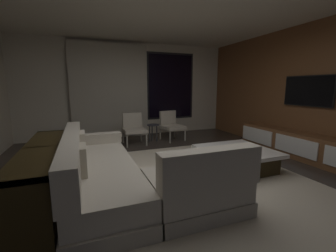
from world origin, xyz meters
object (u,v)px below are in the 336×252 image
(console_table_behind_couch, at_px, (44,173))
(media_console, at_px, (305,147))
(side_stool, at_px, (153,128))
(mounted_tv, at_px, (308,91))
(accent_chair_by_curtain, at_px, (134,127))
(sectional_couch, at_px, (123,176))
(book_stack_on_coffee_table, at_px, (233,150))
(coffee_table, at_px, (236,159))
(accent_chair_near_window, at_px, (171,124))

(console_table_behind_couch, bearing_deg, media_console, 1.72)
(side_stool, relative_size, mounted_tv, 0.43)
(accent_chair_by_curtain, relative_size, mounted_tv, 0.74)
(sectional_couch, height_order, book_stack_on_coffee_table, sectional_couch)
(coffee_table, bearing_deg, sectional_couch, -171.22)
(accent_chair_near_window, bearing_deg, coffee_table, -84.68)
(mounted_tv, xyz_separation_m, console_table_behind_couch, (-4.74, -0.33, -0.94))
(sectional_couch, bearing_deg, accent_chair_by_curtain, 74.73)
(accent_chair_by_curtain, relative_size, side_stool, 1.70)
(book_stack_on_coffee_table, height_order, accent_chair_by_curtain, accent_chair_by_curtain)
(accent_chair_near_window, bearing_deg, media_console, -54.17)
(accent_chair_near_window, xyz_separation_m, console_table_behind_couch, (-2.71, -2.70, -0.02))
(accent_chair_by_curtain, xyz_separation_m, side_stool, (0.53, 0.03, -0.06))
(sectional_couch, distance_m, media_console, 3.66)
(book_stack_on_coffee_table, height_order, console_table_behind_couch, console_table_behind_couch)
(console_table_behind_couch, bearing_deg, accent_chair_near_window, 44.84)
(coffee_table, relative_size, book_stack_on_coffee_table, 4.34)
(console_table_behind_couch, bearing_deg, book_stack_on_coffee_table, 2.16)
(book_stack_on_coffee_table, xyz_separation_m, accent_chair_by_curtain, (-1.15, 2.51, 0.05))
(sectional_couch, bearing_deg, console_table_behind_couch, 171.93)
(sectional_couch, xyz_separation_m, mounted_tv, (3.83, 0.46, 1.06))
(sectional_couch, distance_m, book_stack_on_coffee_table, 1.91)
(console_table_behind_couch, bearing_deg, coffee_table, 3.58)
(sectional_couch, relative_size, mounted_tv, 2.36)
(accent_chair_near_window, height_order, media_console, accent_chair_near_window)
(coffee_table, height_order, media_console, media_console)
(accent_chair_by_curtain, distance_m, mounted_tv, 3.94)
(book_stack_on_coffee_table, relative_size, console_table_behind_couch, 0.13)
(mounted_tv, bearing_deg, console_table_behind_couch, -175.96)
(book_stack_on_coffee_table, relative_size, media_console, 0.09)
(side_stool, relative_size, media_console, 0.15)
(coffee_table, height_order, console_table_behind_couch, console_table_behind_couch)
(sectional_couch, distance_m, accent_chair_by_curtain, 2.85)
(media_console, bearing_deg, accent_chair_by_curtain, 139.44)
(book_stack_on_coffee_table, relative_size, side_stool, 0.58)
(accent_chair_near_window, bearing_deg, mounted_tv, -49.33)
(media_console, xyz_separation_m, mounted_tv, (0.18, 0.20, 1.10))
(accent_chair_by_curtain, xyz_separation_m, media_console, (2.90, -2.48, -0.18))
(side_stool, height_order, media_console, media_console)
(accent_chair_by_curtain, height_order, media_console, accent_chair_by_curtain)
(accent_chair_by_curtain, relative_size, console_table_behind_couch, 0.37)
(console_table_behind_couch, bearing_deg, mounted_tv, 4.04)
(sectional_couch, height_order, accent_chair_near_window, sectional_couch)
(sectional_couch, relative_size, console_table_behind_couch, 1.19)
(sectional_couch, relative_size, book_stack_on_coffee_table, 9.35)
(accent_chair_near_window, bearing_deg, book_stack_on_coffee_table, -87.80)
(media_console, distance_m, mounted_tv, 1.13)
(book_stack_on_coffee_table, distance_m, accent_chair_by_curtain, 2.76)
(book_stack_on_coffee_table, bearing_deg, mounted_tv, 6.76)
(accent_chair_by_curtain, xyz_separation_m, console_table_behind_couch, (-1.66, -2.62, -0.02))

